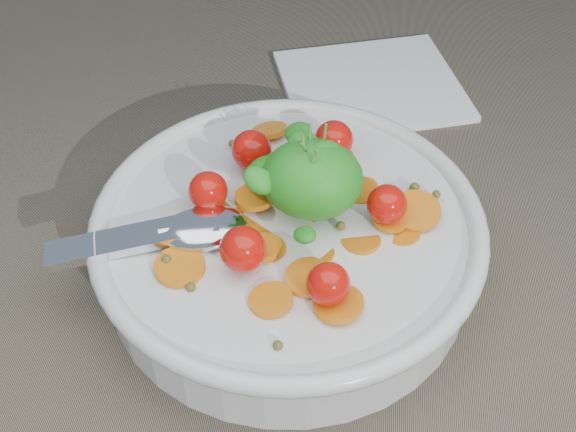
# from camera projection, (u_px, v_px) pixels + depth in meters

# --- Properties ---
(ground) EXTENTS (6.00, 6.00, 0.00)m
(ground) POSITION_uv_depth(u_px,v_px,m) (319.00, 292.00, 0.50)
(ground) COLOR #786C55
(ground) RESTS_ON ground
(bowl) EXTENTS (0.29, 0.27, 0.11)m
(bowl) POSITION_uv_depth(u_px,v_px,m) (288.00, 238.00, 0.50)
(bowl) COLOR silver
(bowl) RESTS_ON ground
(napkin) EXTENTS (0.20, 0.18, 0.01)m
(napkin) POSITION_uv_depth(u_px,v_px,m) (371.00, 85.00, 0.67)
(napkin) COLOR white
(napkin) RESTS_ON ground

